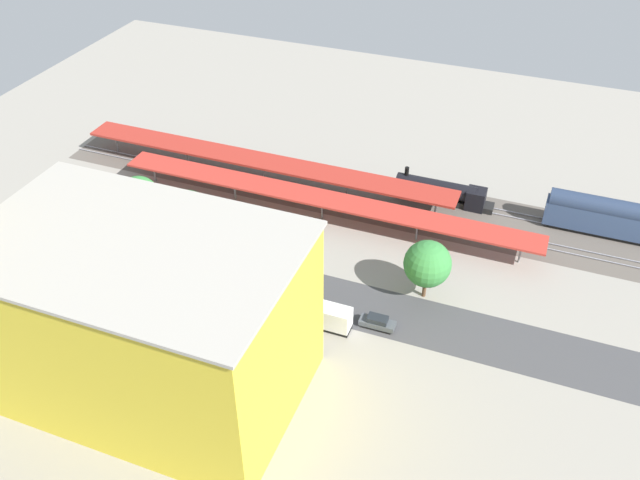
% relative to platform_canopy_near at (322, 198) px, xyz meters
% --- Properties ---
extents(ground_plane, '(160.26, 160.26, 0.00)m').
position_rel_platform_canopy_near_xyz_m(ground_plane, '(-0.31, 11.87, -3.75)').
color(ground_plane, gray).
rests_on(ground_plane, ground).
extents(rail_bed, '(100.22, 14.80, 0.01)m').
position_rel_platform_canopy_near_xyz_m(rail_bed, '(-0.31, -8.39, -3.75)').
color(rail_bed, '#5B544C').
rests_on(rail_bed, ground).
extents(street_asphalt, '(100.20, 9.41, 0.01)m').
position_rel_platform_canopy_near_xyz_m(street_asphalt, '(-0.31, 17.41, -3.75)').
color(street_asphalt, '#424244').
rests_on(street_asphalt, ground).
extents(track_rails, '(100.16, 8.36, 0.12)m').
position_rel_platform_canopy_near_xyz_m(track_rails, '(-0.31, -8.39, -3.57)').
color(track_rails, '#9E9EA8').
rests_on(track_rails, ground).
extents(platform_canopy_near, '(68.22, 4.98, 3.94)m').
position_rel_platform_canopy_near_xyz_m(platform_canopy_near, '(0.00, 0.00, 0.00)').
color(platform_canopy_near, '#B73328').
rests_on(platform_canopy_near, ground).
extents(platform_canopy_far, '(66.01, 5.31, 4.38)m').
position_rel_platform_canopy_near_xyz_m(platform_canopy_far, '(13.01, -6.41, 0.41)').
color(platform_canopy_far, '#A82D23').
rests_on(platform_canopy_far, ground).
extents(locomotive, '(16.15, 2.90, 5.09)m').
position_rel_platform_canopy_near_xyz_m(locomotive, '(-17.01, -11.58, -1.95)').
color(locomotive, black).
rests_on(locomotive, ground).
extents(passenger_coach, '(16.17, 3.23, 6.25)m').
position_rel_platform_canopy_near_xyz_m(passenger_coach, '(-40.84, -11.58, -0.47)').
color(passenger_coach, black).
rests_on(passenger_coach, ground).
extents(parked_car_0, '(4.71, 1.79, 1.72)m').
position_rel_platform_canopy_near_xyz_m(parked_car_0, '(-15.40, 20.33, -2.99)').
color(parked_car_0, black).
rests_on(parked_car_0, ground).
extents(parked_car_1, '(4.79, 1.94, 1.58)m').
position_rel_platform_canopy_near_xyz_m(parked_car_1, '(-6.77, 20.64, -3.04)').
color(parked_car_1, black).
rests_on(parked_car_1, ground).
extents(parked_car_2, '(4.21, 1.95, 1.66)m').
position_rel_platform_canopy_near_xyz_m(parked_car_2, '(1.71, 20.60, -3.01)').
color(parked_car_2, black).
rests_on(parked_car_2, ground).
extents(parked_car_3, '(4.22, 1.93, 1.57)m').
position_rel_platform_canopy_near_xyz_m(parked_car_3, '(9.49, 20.29, -3.05)').
color(parked_car_3, black).
rests_on(parked_car_3, ground).
extents(parked_car_4, '(4.55, 1.94, 1.68)m').
position_rel_platform_canopy_near_xyz_m(parked_car_4, '(18.12, 20.75, -3.01)').
color(parked_car_4, black).
rests_on(parked_car_4, ground).
extents(parked_car_5, '(4.28, 1.90, 1.82)m').
position_rel_platform_canopy_near_xyz_m(parked_car_5, '(26.89, 20.79, -2.94)').
color(parked_car_5, black).
rests_on(parked_car_5, ground).
extents(parked_car_6, '(4.13, 1.92, 1.59)m').
position_rel_platform_canopy_near_xyz_m(parked_car_6, '(35.13, 20.73, -3.04)').
color(parked_car_6, black).
rests_on(parked_car_6, ground).
extents(parked_car_7, '(4.43, 1.90, 1.71)m').
position_rel_platform_canopy_near_xyz_m(parked_car_7, '(43.03, 21.23, -2.98)').
color(parked_car_7, black).
rests_on(parked_car_7, ground).
extents(construction_building, '(33.88, 21.41, 20.27)m').
position_rel_platform_canopy_near_xyz_m(construction_building, '(6.13, 38.56, 6.39)').
color(construction_building, yellow).
rests_on(construction_building, ground).
extents(construction_roof_slab, '(34.49, 22.01, 0.40)m').
position_rel_platform_canopy_near_xyz_m(construction_roof_slab, '(6.13, 38.56, 16.72)').
color(construction_roof_slab, '#ADA89E').
rests_on(construction_roof_slab, construction_building).
extents(box_truck_0, '(9.44, 3.24, 3.56)m').
position_rel_platform_canopy_near_xyz_m(box_truck_0, '(6.17, 21.36, -2.01)').
color(box_truck_0, black).
rests_on(box_truck_0, ground).
extents(box_truck_1, '(8.84, 2.42, 3.39)m').
position_rel_platform_canopy_near_xyz_m(box_truck_1, '(-8.15, 22.59, -2.09)').
color(box_truck_1, black).
rests_on(box_truck_1, ground).
extents(box_truck_2, '(9.88, 2.88, 3.17)m').
position_rel_platform_canopy_near_xyz_m(box_truck_2, '(10.70, 22.17, -2.15)').
color(box_truck_2, black).
rests_on(box_truck_2, ground).
extents(street_tree_0, '(6.11, 6.11, 8.88)m').
position_rel_platform_canopy_near_xyz_m(street_tree_0, '(24.96, 12.19, 2.07)').
color(street_tree_0, brown).
rests_on(street_tree_0, ground).
extents(street_tree_1, '(5.89, 5.89, 8.62)m').
position_rel_platform_canopy_near_xyz_m(street_tree_1, '(16.24, 12.57, 1.92)').
color(street_tree_1, brown).
rests_on(street_tree_1, ground).
extents(street_tree_2, '(4.63, 4.63, 7.51)m').
position_rel_platform_canopy_near_xyz_m(street_tree_2, '(11.40, 11.95, 1.42)').
color(street_tree_2, brown).
rests_on(street_tree_2, ground).
extents(street_tree_3, '(4.89, 4.89, 6.85)m').
position_rel_platform_canopy_near_xyz_m(street_tree_3, '(15.04, 12.83, 0.64)').
color(street_tree_3, brown).
rests_on(street_tree_3, ground).
extents(street_tree_4, '(6.40, 6.40, 8.83)m').
position_rel_platform_canopy_near_xyz_m(street_tree_4, '(-19.56, 12.24, 1.87)').
color(street_tree_4, brown).
rests_on(street_tree_4, ground).
extents(traffic_light, '(0.50, 0.36, 6.48)m').
position_rel_platform_canopy_near_xyz_m(traffic_light, '(16.32, 12.82, 0.55)').
color(traffic_light, '#333333').
rests_on(traffic_light, ground).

